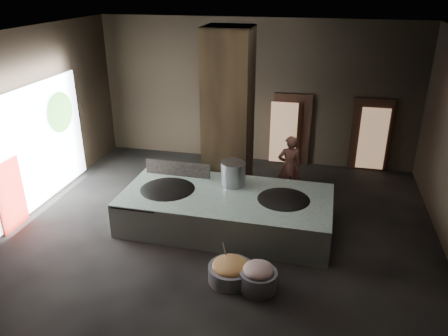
% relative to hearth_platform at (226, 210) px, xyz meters
% --- Properties ---
extents(floor, '(10.00, 9.00, 0.10)m').
position_rel_hearth_platform_xyz_m(floor, '(-0.05, -0.12, -0.48)').
color(floor, black).
rests_on(floor, ground).
extents(ceiling, '(10.00, 9.00, 0.10)m').
position_rel_hearth_platform_xyz_m(ceiling, '(-0.05, -0.12, 4.12)').
color(ceiling, black).
rests_on(ceiling, back_wall).
extents(back_wall, '(10.00, 0.10, 4.50)m').
position_rel_hearth_platform_xyz_m(back_wall, '(-0.05, 4.43, 1.82)').
color(back_wall, black).
rests_on(back_wall, ground).
extents(front_wall, '(10.00, 0.10, 4.50)m').
position_rel_hearth_platform_xyz_m(front_wall, '(-0.05, -4.67, 1.82)').
color(front_wall, black).
rests_on(front_wall, ground).
extents(left_wall, '(0.10, 9.00, 4.50)m').
position_rel_hearth_platform_xyz_m(left_wall, '(-5.10, -0.12, 1.82)').
color(left_wall, black).
rests_on(left_wall, ground).
extents(pillar, '(1.20, 1.20, 4.50)m').
position_rel_hearth_platform_xyz_m(pillar, '(-0.35, 1.78, 1.82)').
color(pillar, black).
rests_on(pillar, ground).
extents(hearth_platform, '(4.97, 2.44, 0.86)m').
position_rel_hearth_platform_xyz_m(hearth_platform, '(0.00, 0.00, 0.00)').
color(hearth_platform, '#B6CAB8').
rests_on(hearth_platform, ground).
extents(platform_cap, '(4.83, 2.32, 0.03)m').
position_rel_hearth_platform_xyz_m(platform_cap, '(0.00, 0.00, 0.39)').
color(platform_cap, black).
rests_on(platform_cap, hearth_platform).
extents(wok_left, '(1.56, 1.56, 0.43)m').
position_rel_hearth_platform_xyz_m(wok_left, '(-1.45, -0.05, 0.32)').
color(wok_left, black).
rests_on(wok_left, hearth_platform).
extents(wok_left_rim, '(1.59, 1.59, 0.05)m').
position_rel_hearth_platform_xyz_m(wok_left_rim, '(-1.45, -0.05, 0.39)').
color(wok_left_rim, black).
rests_on(wok_left_rim, hearth_platform).
extents(wok_right, '(1.45, 1.45, 0.41)m').
position_rel_hearth_platform_xyz_m(wok_right, '(1.35, 0.05, 0.32)').
color(wok_right, black).
rests_on(wok_right, hearth_platform).
extents(wok_right_rim, '(1.48, 1.48, 0.05)m').
position_rel_hearth_platform_xyz_m(wok_right_rim, '(1.35, 0.05, 0.39)').
color(wok_right_rim, black).
rests_on(wok_right_rim, hearth_platform).
extents(stock_pot, '(0.60, 0.60, 0.64)m').
position_rel_hearth_platform_xyz_m(stock_pot, '(0.05, 0.55, 0.70)').
color(stock_pot, '#929499').
rests_on(stock_pot, hearth_platform).
extents(splash_guard, '(1.72, 0.09, 0.43)m').
position_rel_hearth_platform_xyz_m(splash_guard, '(-1.45, 0.75, 0.60)').
color(splash_guard, black).
rests_on(splash_guard, hearth_platform).
extents(cook, '(0.73, 0.58, 1.75)m').
position_rel_hearth_platform_xyz_m(cook, '(1.31, 1.93, 0.45)').
color(cook, '#9E5D50').
rests_on(cook, ground).
extents(veg_basin, '(1.17, 1.17, 0.33)m').
position_rel_hearth_platform_xyz_m(veg_basin, '(0.55, -2.03, -0.26)').
color(veg_basin, gray).
rests_on(veg_basin, ground).
extents(veg_fill, '(0.74, 0.74, 0.23)m').
position_rel_hearth_platform_xyz_m(veg_fill, '(0.55, -2.03, -0.08)').
color(veg_fill, tan).
rests_on(veg_fill, veg_basin).
extents(ladle, '(0.05, 0.36, 0.64)m').
position_rel_hearth_platform_xyz_m(ladle, '(0.40, -1.88, 0.12)').
color(ladle, '#929499').
rests_on(ladle, veg_basin).
extents(meat_basin, '(0.90, 0.90, 0.40)m').
position_rel_hearth_platform_xyz_m(meat_basin, '(1.12, -2.16, -0.23)').
color(meat_basin, gray).
rests_on(meat_basin, ground).
extents(meat_fill, '(0.61, 0.61, 0.23)m').
position_rel_hearth_platform_xyz_m(meat_fill, '(1.12, -2.16, 0.02)').
color(meat_fill, '#B06E6A').
rests_on(meat_fill, meat_basin).
extents(doorway_near, '(1.18, 0.08, 2.38)m').
position_rel_hearth_platform_xyz_m(doorway_near, '(1.15, 4.33, 0.67)').
color(doorway_near, black).
rests_on(doorway_near, ground).
extents(doorway_near_glow, '(0.84, 0.04, 1.98)m').
position_rel_hearth_platform_xyz_m(doorway_near_glow, '(0.91, 4.19, 0.62)').
color(doorway_near_glow, '#8C6647').
rests_on(doorway_near_glow, ground).
extents(doorway_far, '(1.18, 0.08, 2.38)m').
position_rel_hearth_platform_xyz_m(doorway_far, '(3.55, 4.33, 0.67)').
color(doorway_far, black).
rests_on(doorway_far, ground).
extents(doorway_far_glow, '(0.82, 0.04, 1.94)m').
position_rel_hearth_platform_xyz_m(doorway_far_glow, '(3.62, 4.24, 0.62)').
color(doorway_far_glow, '#8C6647').
rests_on(doorway_far_glow, ground).
extents(left_opening, '(0.04, 4.20, 3.10)m').
position_rel_hearth_platform_xyz_m(left_opening, '(-5.00, 0.08, 1.17)').
color(left_opening, white).
rests_on(left_opening, ground).
extents(pavilion_sliver, '(0.05, 0.90, 1.70)m').
position_rel_hearth_platform_xyz_m(pavilion_sliver, '(-4.93, -1.22, 0.42)').
color(pavilion_sliver, maroon).
rests_on(pavilion_sliver, ground).
extents(tree_silhouette, '(0.28, 1.10, 1.10)m').
position_rel_hearth_platform_xyz_m(tree_silhouette, '(-4.90, 1.18, 1.77)').
color(tree_silhouette, '#194714').
rests_on(tree_silhouette, left_opening).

